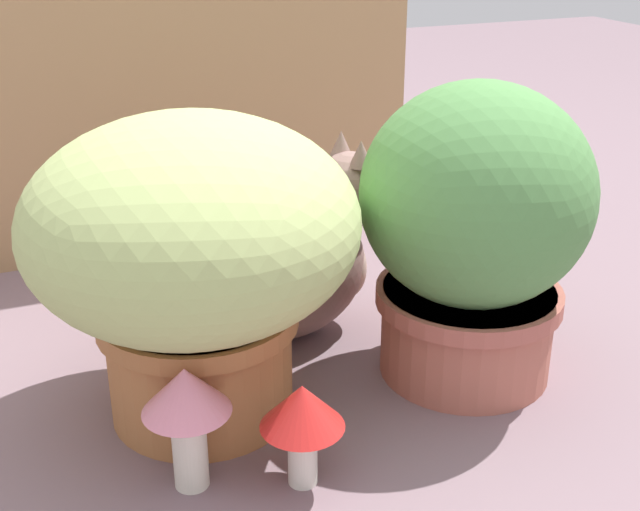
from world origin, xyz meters
The scene contains 7 objects.
ground_plane centered at (0.00, 0.00, 0.00)m, with size 6.00×6.00×0.00m, color slate.
cardboard_backdrop centered at (-0.02, 0.60, 0.39)m, with size 1.14×0.03×0.79m, color tan.
grass_planter centered at (-0.03, 0.02, 0.23)m, with size 0.42×0.42×0.40m.
leafy_planter centered at (0.34, -0.02, 0.22)m, with size 0.31×0.31×0.42m.
cat centered at (0.16, 0.17, 0.12)m, with size 0.38×0.19×0.32m.
mushroom_ornament_red centered at (0.04, -0.17, 0.10)m, with size 0.10×0.10×0.13m.
mushroom_ornament_pink centered at (-0.09, -0.13, 0.11)m, with size 0.10×0.10×0.16m.
Camera 1 is at (-0.24, -0.92, 0.64)m, focal length 46.82 mm.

